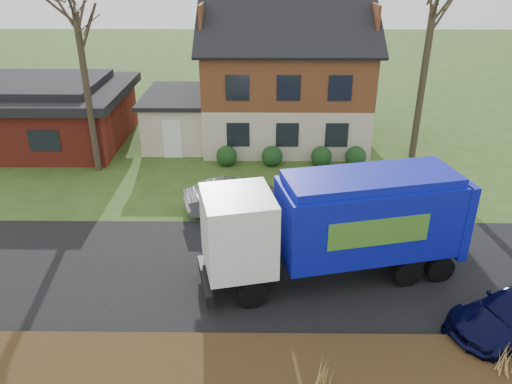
{
  "coord_description": "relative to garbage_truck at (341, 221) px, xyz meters",
  "views": [
    {
      "loc": [
        0.61,
        -14.74,
        10.3
      ],
      "look_at": [
        0.43,
        2.5,
        1.9
      ],
      "focal_mm": 35.0,
      "sensor_mm": 36.0,
      "label": 1
    }
  ],
  "objects": [
    {
      "name": "road",
      "position": [
        -3.28,
        0.27,
        -2.18
      ],
      "size": [
        80.0,
        7.0,
        0.02
      ],
      "primitive_type": "cube",
      "color": "black",
      "rests_on": "ground"
    },
    {
      "name": "garbage_truck",
      "position": [
        0.0,
        0.0,
        0.0
      ],
      "size": [
        9.17,
        4.29,
        3.8
      ],
      "rotation": [
        0.0,
        0.0,
        0.23
      ],
      "color": "black",
      "rests_on": "ground"
    },
    {
      "name": "main_house",
      "position": [
        -1.79,
        14.18,
        1.84
      ],
      "size": [
        12.95,
        8.95,
        9.26
      ],
      "color": "beige",
      "rests_on": "ground"
    },
    {
      "name": "grass_clump_mid",
      "position": [
        -1.1,
        -5.42,
        -1.39
      ],
      "size": [
        0.35,
        0.29,
        0.99
      ],
      "color": "tan",
      "rests_on": "mulch_verge"
    },
    {
      "name": "grass_clump_east",
      "position": [
        3.71,
        -4.7,
        -1.44
      ],
      "size": [
        0.36,
        0.29,
        0.89
      ],
      "color": "tan",
      "rests_on": "mulch_verge"
    },
    {
      "name": "mulch_verge",
      "position": [
        -3.28,
        -5.03,
        -2.04
      ],
      "size": [
        80.0,
        3.5,
        0.3
      ],
      "primitive_type": "cube",
      "color": "black",
      "rests_on": "ground"
    },
    {
      "name": "ground",
      "position": [
        -3.28,
        0.27,
        -2.19
      ],
      "size": [
        120.0,
        120.0,
        0.0
      ],
      "primitive_type": "plane",
      "color": "#304B19",
      "rests_on": "ground"
    },
    {
      "name": "silver_sedan",
      "position": [
        -3.92,
        4.88,
        -1.52
      ],
      "size": [
        4.31,
        2.54,
        1.34
      ],
      "primitive_type": "imported",
      "rotation": [
        0.0,
        0.0,
        1.86
      ],
      "color": "#A5A8AD",
      "rests_on": "ground"
    },
    {
      "name": "ranch_house",
      "position": [
        -15.28,
        13.27,
        -0.38
      ],
      "size": [
        9.8,
        8.2,
        3.7
      ],
      "color": "maroon",
      "rests_on": "ground"
    }
  ]
}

